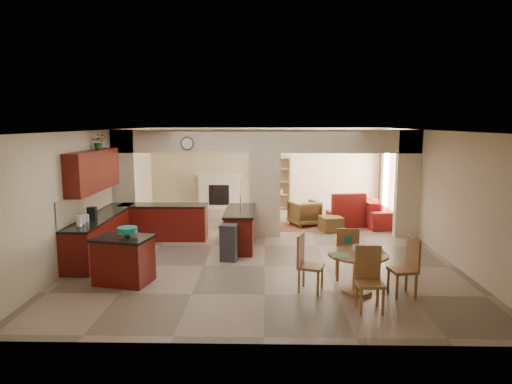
{
  "coord_description": "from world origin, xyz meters",
  "views": [
    {
      "loc": [
        0.02,
        -10.81,
        2.99
      ],
      "look_at": [
        -0.22,
        0.3,
        1.28
      ],
      "focal_mm": 32.0,
      "sensor_mm": 36.0,
      "label": 1
    }
  ],
  "objects_px": {
    "dining_table": "(357,266)",
    "armchair": "(304,213)",
    "kitchen_island": "(124,260)",
    "sofa": "(374,210)"
  },
  "relations": [
    {
      "from": "dining_table",
      "to": "armchair",
      "type": "xyz_separation_m",
      "value": [
        -0.49,
        5.33,
        -0.12
      ]
    },
    {
      "from": "dining_table",
      "to": "armchair",
      "type": "height_order",
      "value": "armchair"
    },
    {
      "from": "kitchen_island",
      "to": "dining_table",
      "type": "distance_m",
      "value": 4.29
    },
    {
      "from": "armchair",
      "to": "kitchen_island",
      "type": "bearing_deg",
      "value": 29.13
    },
    {
      "from": "dining_table",
      "to": "kitchen_island",
      "type": "bearing_deg",
      "value": 174.57
    },
    {
      "from": "kitchen_island",
      "to": "sofa",
      "type": "xyz_separation_m",
      "value": [
        5.94,
        5.42,
        -0.07
      ]
    },
    {
      "from": "kitchen_island",
      "to": "dining_table",
      "type": "height_order",
      "value": "kitchen_island"
    },
    {
      "from": "dining_table",
      "to": "armchair",
      "type": "distance_m",
      "value": 5.35
    },
    {
      "from": "armchair",
      "to": "sofa",
      "type": "bearing_deg",
      "value": 169.56
    },
    {
      "from": "dining_table",
      "to": "sofa",
      "type": "relative_size",
      "value": 0.41
    }
  ]
}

